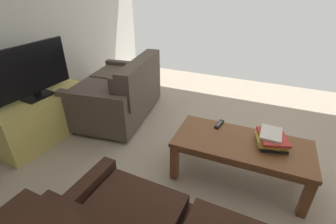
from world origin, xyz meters
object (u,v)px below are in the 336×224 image
(book_stack, at_px, (271,139))
(flat_tv, at_px, (31,71))
(coffee_table, at_px, (241,148))
(loveseat_near, at_px, (120,93))
(tv_stand, at_px, (44,117))
(tv_remote, at_px, (219,124))

(book_stack, bearing_deg, flat_tv, 5.13)
(coffee_table, bearing_deg, loveseat_near, -20.15)
(tv_stand, bearing_deg, tv_remote, -169.68)
(tv_remote, bearing_deg, tv_stand, 10.32)
(book_stack, bearing_deg, loveseat_near, -16.19)
(flat_tv, relative_size, book_stack, 2.68)
(tv_stand, height_order, tv_remote, tv_stand)
(loveseat_near, bearing_deg, coffee_table, 159.85)
(loveseat_near, distance_m, coffee_table, 1.79)
(flat_tv, bearing_deg, tv_remote, -169.71)
(book_stack, xyz_separation_m, tv_remote, (0.48, -0.14, -0.05))
(tv_stand, bearing_deg, flat_tv, -114.34)
(coffee_table, height_order, tv_stand, tv_stand)
(tv_stand, xyz_separation_m, flat_tv, (-0.00, -0.00, 0.57))
(book_stack, bearing_deg, tv_remote, -16.06)
(coffee_table, xyz_separation_m, tv_stand, (2.25, 0.16, -0.10))
(loveseat_near, relative_size, book_stack, 4.04)
(loveseat_near, xyz_separation_m, flat_tv, (0.57, 0.78, 0.48))
(tv_stand, relative_size, tv_remote, 7.08)
(tv_stand, xyz_separation_m, tv_remote, (-1.99, -0.36, 0.17))
(tv_remote, bearing_deg, coffee_table, 141.63)
(loveseat_near, bearing_deg, tv_remote, 163.76)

